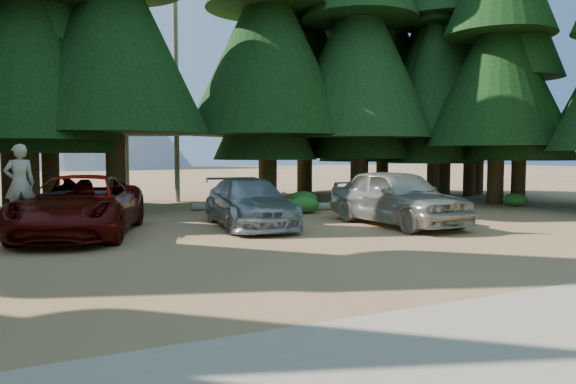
{
  "coord_description": "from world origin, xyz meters",
  "views": [
    {
      "loc": [
        -6.25,
        -11.19,
        2.29
      ],
      "look_at": [
        0.4,
        2.12,
        1.25
      ],
      "focal_mm": 35.0,
      "sensor_mm": 36.0,
      "label": 1
    }
  ],
  "objects_px": {
    "silver_minivan_right": "(397,197)",
    "log_mid": "(317,207)",
    "silver_minivan_center": "(249,203)",
    "frisbee_player": "(20,183)",
    "log_right": "(251,204)",
    "red_pickup": "(80,206)",
    "log_left": "(43,217)"
  },
  "relations": [
    {
      "from": "silver_minivan_right",
      "to": "log_mid",
      "type": "xyz_separation_m",
      "value": [
        -0.03,
        5.07,
        -0.74
      ]
    },
    {
      "from": "silver_minivan_center",
      "to": "log_mid",
      "type": "xyz_separation_m",
      "value": [
        4.28,
        3.3,
        -0.59
      ]
    },
    {
      "from": "frisbee_player",
      "to": "log_right",
      "type": "bearing_deg",
      "value": -153.47
    },
    {
      "from": "red_pickup",
      "to": "frisbee_player",
      "type": "relative_size",
      "value": 3.03
    },
    {
      "from": "log_left",
      "to": "log_mid",
      "type": "xyz_separation_m",
      "value": [
        9.97,
        -0.83,
        -0.0
      ]
    },
    {
      "from": "silver_minivan_center",
      "to": "silver_minivan_right",
      "type": "height_order",
      "value": "silver_minivan_right"
    },
    {
      "from": "silver_minivan_center",
      "to": "log_right",
      "type": "bearing_deg",
      "value": 74.38
    },
    {
      "from": "silver_minivan_center",
      "to": "silver_minivan_right",
      "type": "xyz_separation_m",
      "value": [
        4.31,
        -1.78,
        0.15
      ]
    },
    {
      "from": "silver_minivan_center",
      "to": "log_left",
      "type": "distance_m",
      "value": 7.05
    },
    {
      "from": "silver_minivan_center",
      "to": "log_mid",
      "type": "relative_size",
      "value": 1.37
    },
    {
      "from": "silver_minivan_center",
      "to": "log_right",
      "type": "distance_m",
      "value": 5.77
    },
    {
      "from": "red_pickup",
      "to": "log_left",
      "type": "height_order",
      "value": "red_pickup"
    },
    {
      "from": "log_left",
      "to": "log_right",
      "type": "distance_m",
      "value": 8.04
    },
    {
      "from": "silver_minivan_center",
      "to": "log_right",
      "type": "relative_size",
      "value": 1.02
    },
    {
      "from": "red_pickup",
      "to": "silver_minivan_center",
      "type": "bearing_deg",
      "value": 16.08
    },
    {
      "from": "silver_minivan_right",
      "to": "log_left",
      "type": "relative_size",
      "value": 1.2
    },
    {
      "from": "silver_minivan_center",
      "to": "log_right",
      "type": "height_order",
      "value": "silver_minivan_center"
    },
    {
      "from": "red_pickup",
      "to": "silver_minivan_right",
      "type": "distance_m",
      "value": 9.45
    },
    {
      "from": "log_left",
      "to": "log_right",
      "type": "height_order",
      "value": "log_right"
    },
    {
      "from": "silver_minivan_right",
      "to": "frisbee_player",
      "type": "relative_size",
      "value": 2.65
    },
    {
      "from": "silver_minivan_right",
      "to": "red_pickup",
      "type": "bearing_deg",
      "value": 166.09
    },
    {
      "from": "log_mid",
      "to": "frisbee_player",
      "type": "bearing_deg",
      "value": -154.01
    },
    {
      "from": "silver_minivan_right",
      "to": "frisbee_player",
      "type": "height_order",
      "value": "frisbee_player"
    },
    {
      "from": "red_pickup",
      "to": "log_left",
      "type": "distance_m",
      "value": 3.99
    },
    {
      "from": "silver_minivan_right",
      "to": "log_right",
      "type": "xyz_separation_m",
      "value": [
        -2.04,
        7.05,
        -0.74
      ]
    },
    {
      "from": "silver_minivan_center",
      "to": "silver_minivan_right",
      "type": "relative_size",
      "value": 0.98
    },
    {
      "from": "red_pickup",
      "to": "log_mid",
      "type": "distance_m",
      "value": 9.71
    },
    {
      "from": "log_right",
      "to": "frisbee_player",
      "type": "bearing_deg",
      "value": -143.54
    },
    {
      "from": "frisbee_player",
      "to": "log_right",
      "type": "xyz_separation_m",
      "value": [
        8.68,
        5.61,
        -1.36
      ]
    },
    {
      "from": "log_left",
      "to": "log_mid",
      "type": "relative_size",
      "value": 1.17
    },
    {
      "from": "log_mid",
      "to": "silver_minivan_center",
      "type": "bearing_deg",
      "value": -135.19
    },
    {
      "from": "frisbee_player",
      "to": "log_right",
      "type": "relative_size",
      "value": 0.39
    }
  ]
}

